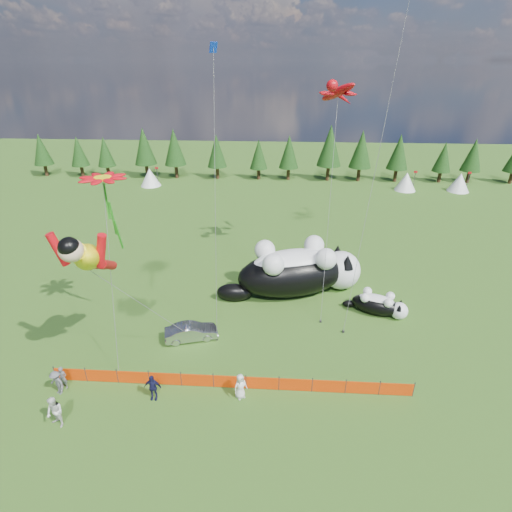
{
  "coord_description": "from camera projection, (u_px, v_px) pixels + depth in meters",
  "views": [
    {
      "loc": [
        2.76,
        -21.3,
        18.12
      ],
      "look_at": [
        1.17,
        4.0,
        5.66
      ],
      "focal_mm": 28.0,
      "sensor_mm": 36.0,
      "label": 1
    }
  ],
  "objects": [
    {
      "name": "ground",
      "position": [
        235.0,
        356.0,
        27.22
      ],
      "size": [
        160.0,
        160.0,
        0.0
      ],
      "primitive_type": "plane",
      "color": "#123A0A",
      "rests_on": "ground"
    },
    {
      "name": "safety_fence",
      "position": [
        230.0,
        382.0,
        24.32
      ],
      "size": [
        22.06,
        0.06,
        1.1
      ],
      "color": "#262626",
      "rests_on": "ground"
    },
    {
      "name": "tree_line",
      "position": [
        265.0,
        156.0,
        65.77
      ],
      "size": [
        90.0,
        4.0,
        8.0
      ],
      "primitive_type": null,
      "color": "black",
      "rests_on": "ground"
    },
    {
      "name": "festival_tents",
      "position": [
        334.0,
        180.0,
        61.81
      ],
      "size": [
        50.0,
        3.2,
        2.8
      ],
      "primitive_type": null,
      "color": "white",
      "rests_on": "ground"
    },
    {
      "name": "cat_large",
      "position": [
        299.0,
        270.0,
        33.75
      ],
      "size": [
        12.37,
        6.94,
        4.56
      ],
      "rotation": [
        0.0,
        0.0,
        0.29
      ],
      "color": "black",
      "rests_on": "ground"
    },
    {
      "name": "cat_small",
      "position": [
        379.0,
        304.0,
        31.39
      ],
      "size": [
        4.88,
        3.02,
        1.83
      ],
      "rotation": [
        0.0,
        0.0,
        -0.37
      ],
      "color": "black",
      "rests_on": "ground"
    },
    {
      "name": "car",
      "position": [
        191.0,
        332.0,
        28.57
      ],
      "size": [
        3.97,
        2.33,
        1.24
      ],
      "primitive_type": "imported",
      "rotation": [
        0.0,
        0.0,
        1.86
      ],
      "color": "#B1B1B6",
      "rests_on": "ground"
    },
    {
      "name": "spectator_a",
      "position": [
        63.0,
        378.0,
        24.23
      ],
      "size": [
        0.58,
        0.4,
        1.55
      ],
      "primitive_type": "imported",
      "rotation": [
        0.0,
        0.0,
        -0.04
      ],
      "color": "#58595E",
      "rests_on": "ground"
    },
    {
      "name": "spectator_b",
      "position": [
        55.0,
        412.0,
        21.58
      ],
      "size": [
        1.11,
        0.94,
        1.97
      ],
      "primitive_type": "imported",
      "rotation": [
        0.0,
        0.0,
        -0.47
      ],
      "color": "silver",
      "rests_on": "ground"
    },
    {
      "name": "spectator_c",
      "position": [
        153.0,
        387.0,
        23.4
      ],
      "size": [
        1.02,
        0.54,
        1.73
      ],
      "primitive_type": "imported",
      "rotation": [
        0.0,
        0.0,
        0.02
      ],
      "color": "#16163D",
      "rests_on": "ground"
    },
    {
      "name": "spectator_d",
      "position": [
        57.0,
        383.0,
        23.79
      ],
      "size": [
        1.19,
        0.96,
        1.64
      ],
      "primitive_type": "imported",
      "rotation": [
        0.0,
        0.0,
        -0.46
      ],
      "color": "#58595E",
      "rests_on": "ground"
    },
    {
      "name": "spectator_e",
      "position": [
        240.0,
        386.0,
        23.49
      ],
      "size": [
        0.99,
        0.93,
        1.7
      ],
      "primitive_type": "imported",
      "rotation": [
        0.0,
        0.0,
        0.63
      ],
      "color": "silver",
      "rests_on": "ground"
    },
    {
      "name": "superhero_kite",
      "position": [
        87.0,
        257.0,
        22.72
      ],
      "size": [
        8.4,
        6.67,
        11.29
      ],
      "color": "yellow",
      "rests_on": "ground"
    },
    {
      "name": "gecko_kite",
      "position": [
        338.0,
        92.0,
        32.32
      ],
      "size": [
        5.59,
        13.04,
        18.41
      ],
      "color": "red",
      "rests_on": "ground"
    },
    {
      "name": "flower_kite",
      "position": [
        103.0,
        181.0,
        24.72
      ],
      "size": [
        3.98,
        6.72,
        12.37
      ],
      "color": "red",
      "rests_on": "ground"
    },
    {
      "name": "diamond_kite_a",
      "position": [
        214.0,
        73.0,
        25.08
      ],
      "size": [
        0.89,
        5.19,
        19.66
      ],
      "color": "#0C31B9",
      "rests_on": "ground"
    }
  ]
}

